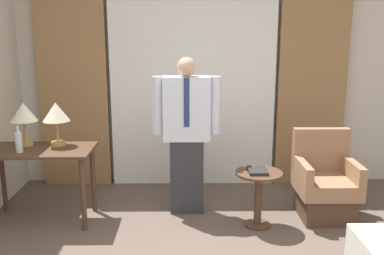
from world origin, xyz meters
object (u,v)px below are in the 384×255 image
(table_lamp_left, at_px, (24,114))
(table_lamp_right, at_px, (56,114))
(bottle_near_edge, at_px, (19,141))
(person, at_px, (187,131))
(side_table, at_px, (258,190))
(desk, at_px, (39,161))
(book, at_px, (257,171))
(armchair, at_px, (325,186))

(table_lamp_left, relative_size, table_lamp_right, 1.00)
(table_lamp_left, relative_size, bottle_near_edge, 1.69)
(person, distance_m, side_table, 0.94)
(desk, bearing_deg, table_lamp_right, 39.17)
(desk, xyz_separation_m, person, (1.48, 0.21, 0.25))
(table_lamp_right, xyz_separation_m, person, (1.31, 0.08, -0.20))
(table_lamp_right, height_order, side_table, table_lamp_right)
(book, bearing_deg, table_lamp_right, 171.59)
(side_table, bearing_deg, person, 152.01)
(person, xyz_separation_m, book, (0.69, -0.38, -0.31))
(side_table, distance_m, book, 0.20)
(table_lamp_left, xyz_separation_m, side_table, (2.34, -0.29, -0.71))
(desk, relative_size, side_table, 1.90)
(armchair, xyz_separation_m, side_table, (-0.73, -0.22, 0.05))
(table_lamp_right, distance_m, person, 1.33)
(table_lamp_left, distance_m, armchair, 3.16)
(desk, height_order, side_table, desk)
(person, bearing_deg, book, -28.87)
(table_lamp_left, bearing_deg, armchair, -1.29)
(table_lamp_left, relative_size, person, 0.27)
(person, bearing_deg, table_lamp_right, -176.40)
(person, relative_size, armchair, 1.83)
(table_lamp_left, bearing_deg, bottle_near_edge, -84.32)
(bottle_near_edge, distance_m, book, 2.32)
(desk, distance_m, book, 2.17)
(bottle_near_edge, distance_m, side_table, 2.37)
(bottle_near_edge, height_order, book, bottle_near_edge)
(table_lamp_left, distance_m, side_table, 2.46)
(table_lamp_right, distance_m, book, 2.09)
(side_table, bearing_deg, table_lamp_left, 172.91)
(bottle_near_edge, height_order, person, person)
(desk, distance_m, table_lamp_right, 0.50)
(armchair, height_order, side_table, armchair)
(table_lamp_right, height_order, person, person)
(armchair, bearing_deg, table_lamp_left, 178.71)
(person, height_order, side_table, person)
(table_lamp_right, height_order, book, table_lamp_right)
(desk, height_order, book, desk)
(table_lamp_right, distance_m, bottle_near_edge, 0.45)
(table_lamp_right, bearing_deg, book, -8.41)
(table_lamp_left, height_order, book, table_lamp_left)
(table_lamp_left, bearing_deg, side_table, -7.09)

